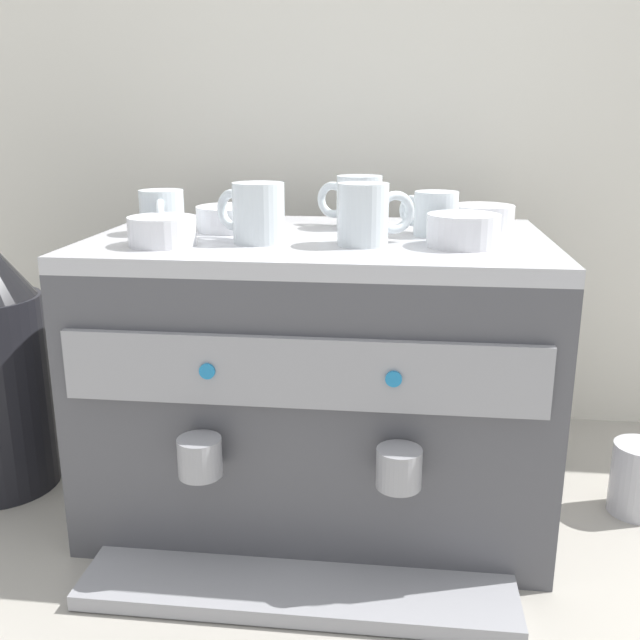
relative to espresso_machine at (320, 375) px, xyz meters
The scene contains 13 objects.
ground_plane 0.21m from the espresso_machine, 90.00° to the left, with size 4.00×4.00×0.00m, color #9E998E.
tiled_backsplash_wall 0.49m from the espresso_machine, 90.00° to the left, with size 2.80×0.03×1.03m, color silver.
espresso_machine is the anchor object (origin of this frame).
ceramic_cup_0 0.28m from the espresso_machine, 62.81° to the left, with size 0.11×0.08×0.08m.
ceramic_cup_1 0.34m from the espresso_machine, behind, with size 0.06×0.10×0.06m.
ceramic_cup_2 0.28m from the espresso_machine, 142.77° to the right, with size 0.11×0.08×0.08m.
ceramic_cup_3 0.30m from the espresso_machine, 10.53° to the left, with size 0.09×0.08×0.06m.
ceramic_cup_4 0.27m from the espresso_machine, 42.44° to the right, with size 0.11×0.08×0.08m.
ceramic_bowl_0 0.27m from the espresso_machine, 162.34° to the left, with size 0.11×0.11×0.04m.
ceramic_bowl_1 0.32m from the espresso_machine, 153.56° to the right, with size 0.09×0.09×0.04m.
ceramic_bowl_2 0.31m from the espresso_machine, 16.78° to the right, with size 0.10×0.10×0.04m.
ceramic_bowl_3 0.35m from the espresso_machine, 23.84° to the left, with size 0.10×0.10×0.04m.
milk_pitcher 0.52m from the espresso_machine, ahead, with size 0.08×0.08×0.11m, color #B7B7BC.
Camera 1 is at (0.12, -1.03, 0.59)m, focal length 40.02 mm.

